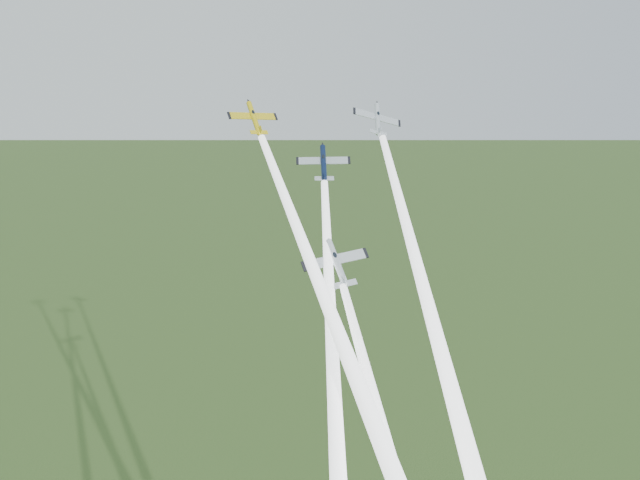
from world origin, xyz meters
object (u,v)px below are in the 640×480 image
(plane_yellow, at_px, (254,118))
(plane_navy, at_px, (323,163))
(plane_silver_right, at_px, (378,119))
(plane_silver_low, at_px, (337,263))

(plane_yellow, height_order, plane_navy, plane_yellow)
(plane_navy, bearing_deg, plane_silver_right, 21.73)
(plane_yellow, distance_m, plane_navy, 11.17)
(plane_silver_right, bearing_deg, plane_navy, -168.96)
(plane_navy, height_order, plane_silver_low, plane_navy)
(plane_silver_right, xyz_separation_m, plane_silver_low, (-9.26, -13.10, -16.31))
(plane_silver_right, bearing_deg, plane_silver_low, -124.60)
(plane_yellow, relative_size, plane_silver_right, 0.97)
(plane_silver_right, distance_m, plane_silver_low, 22.88)
(plane_yellow, relative_size, plane_silver_low, 0.80)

